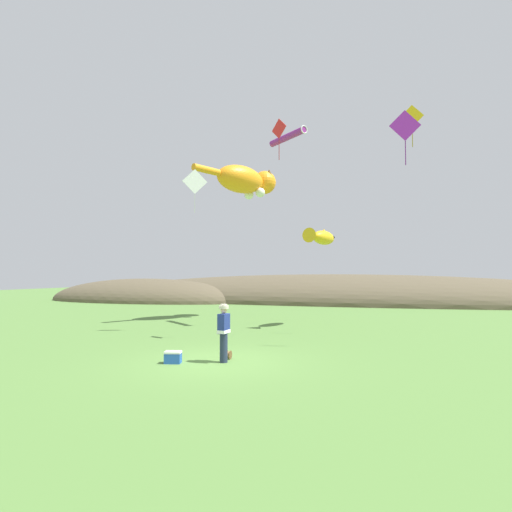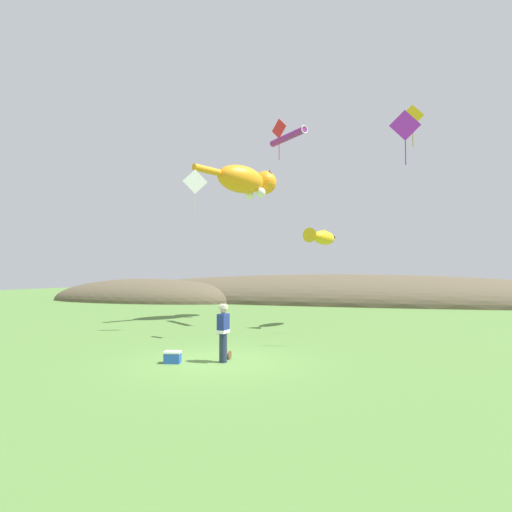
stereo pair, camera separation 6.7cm
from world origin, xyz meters
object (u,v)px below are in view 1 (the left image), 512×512
(picnic_cooler, at_px, (173,357))
(kite_diamond_violet, at_px, (405,126))
(kite_diamond_gold, at_px, (412,117))
(kite_tube_streamer, at_px, (288,137))
(kite_spool, at_px, (229,355))
(kite_fish_windsock, at_px, (321,237))
(kite_diamond_red, at_px, (279,129))
(festival_attendant, at_px, (224,331))
(kite_diamond_white, at_px, (195,182))
(kite_giant_cat, at_px, (246,181))

(picnic_cooler, distance_m, kite_diamond_violet, 11.47)
(kite_diamond_gold, height_order, kite_diamond_violet, kite_diamond_gold)
(kite_tube_streamer, distance_m, kite_diamond_gold, 6.48)
(kite_spool, relative_size, picnic_cooler, 0.49)
(kite_fish_windsock, relative_size, kite_diamond_red, 1.65)
(kite_tube_streamer, relative_size, kite_diamond_red, 1.39)
(festival_attendant, xyz_separation_m, kite_diamond_violet, (5.56, 3.87, 7.17))
(picnic_cooler, height_order, kite_diamond_gold, kite_diamond_gold)
(picnic_cooler, xyz_separation_m, kite_diamond_white, (-2.30, 6.09, 6.90))
(kite_diamond_red, bearing_deg, kite_giant_cat, 118.32)
(kite_diamond_red, bearing_deg, kite_diamond_white, 166.15)
(festival_attendant, relative_size, kite_diamond_violet, 0.87)
(kite_diamond_gold, relative_size, kite_diamond_violet, 0.93)
(festival_attendant, height_order, kite_diamond_violet, kite_diamond_violet)
(kite_giant_cat, distance_m, kite_diamond_red, 8.31)
(kite_spool, distance_m, picnic_cooler, 1.75)
(picnic_cooler, xyz_separation_m, kite_diamond_red, (2.08, 5.01, 8.57))
(festival_attendant, relative_size, kite_tube_streamer, 0.73)
(kite_spool, height_order, kite_fish_windsock, kite_fish_windsock)
(festival_attendant, distance_m, kite_diamond_gold, 12.91)
(kite_spool, bearing_deg, kite_diamond_violet, 31.25)
(kite_diamond_white, distance_m, kite_diamond_violet, 9.48)
(kite_giant_cat, bearing_deg, kite_diamond_red, -61.68)
(kite_spool, distance_m, kite_fish_windsock, 10.19)
(kite_diamond_red, height_order, kite_diamond_white, kite_diamond_red)
(kite_diamond_gold, bearing_deg, kite_spool, -131.88)
(kite_fish_windsock, bearing_deg, kite_tube_streamer, -175.68)
(festival_attendant, height_order, kite_giant_cat, kite_giant_cat)
(kite_spool, xyz_separation_m, kite_diamond_violet, (5.58, 3.38, 7.99))
(kite_diamond_white, height_order, kite_diamond_violet, kite_diamond_violet)
(kite_spool, height_order, picnic_cooler, picnic_cooler)
(kite_giant_cat, distance_m, kite_diamond_white, 6.41)
(kite_diamond_red, bearing_deg, kite_diamond_gold, 27.60)
(kite_diamond_red, bearing_deg, kite_spool, -99.74)
(festival_attendant, bearing_deg, picnic_cooler, -158.42)
(festival_attendant, height_order, kite_diamond_red, kite_diamond_red)
(kite_fish_windsock, distance_m, kite_tube_streamer, 5.76)
(picnic_cooler, relative_size, kite_diamond_violet, 0.27)
(festival_attendant, xyz_separation_m, kite_giant_cat, (-3.28, 11.76, 7.57))
(kite_tube_streamer, height_order, kite_diamond_violet, kite_tube_streamer)
(kite_tube_streamer, relative_size, kite_diamond_white, 1.17)
(festival_attendant, height_order, kite_diamond_white, kite_diamond_white)
(kite_diamond_red, relative_size, kite_diamond_violet, 0.86)
(kite_spool, distance_m, kite_giant_cat, 14.43)
(kite_diamond_violet, bearing_deg, kite_spool, -148.75)
(festival_attendant, bearing_deg, kite_spool, 92.47)
(festival_attendant, xyz_separation_m, kite_spool, (-0.02, 0.49, -0.82))
(kite_giant_cat, xyz_separation_m, kite_tube_streamer, (3.21, -2.44, 1.62))
(kite_diamond_red, distance_m, kite_diamond_white, 4.81)
(festival_attendant, height_order, kite_fish_windsock, kite_fish_windsock)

